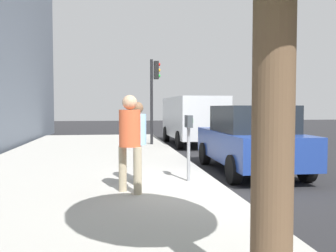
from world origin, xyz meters
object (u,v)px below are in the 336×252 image
object	(u,v)px
pedestrian_bystander	(130,135)
parked_van_far	(193,118)
traffic_signal	(154,87)
parking_meter	(189,134)
parked_sedan_near	(250,139)
pedestrian_at_meter	(137,136)

from	to	relation	value
pedestrian_bystander	parked_van_far	xyz separation A→B (m)	(9.78, -3.26, 0.04)
traffic_signal	parking_meter	bearing A→B (deg)	179.28
traffic_signal	parked_van_far	bearing A→B (deg)	-63.02
parked_sedan_near	parking_meter	bearing A→B (deg)	129.23
parking_meter	parked_sedan_near	size ratio (longest dim) A/B	0.32
traffic_signal	pedestrian_at_meter	bearing A→B (deg)	171.49
parking_meter	traffic_signal	size ratio (longest dim) A/B	0.39
pedestrian_at_meter	parking_meter	bearing A→B (deg)	9.32
pedestrian_bystander	parked_van_far	distance (m)	10.31
pedestrian_at_meter	parked_van_far	size ratio (longest dim) A/B	0.32
parking_meter	parked_van_far	bearing A→B (deg)	-12.58
pedestrian_bystander	parked_van_far	world-z (taller)	parked_van_far
parking_meter	traffic_signal	xyz separation A→B (m)	(7.92, -0.10, 1.41)
parked_van_far	traffic_signal	distance (m)	2.49
pedestrian_bystander	parked_sedan_near	xyz separation A→B (m)	(2.52, -3.26, -0.32)
parked_sedan_near	traffic_signal	size ratio (longest dim) A/B	1.23
pedestrian_at_meter	pedestrian_bystander	size ratio (longest dim) A/B	0.94
parking_meter	pedestrian_at_meter	size ratio (longest dim) A/B	0.83
parked_sedan_near	pedestrian_at_meter	bearing A→B (deg)	118.46
parking_meter	pedestrian_bystander	xyz separation A→B (m)	(-0.91, 1.28, 0.05)
parking_meter	traffic_signal	distance (m)	8.05
pedestrian_bystander	parked_sedan_near	distance (m)	4.14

